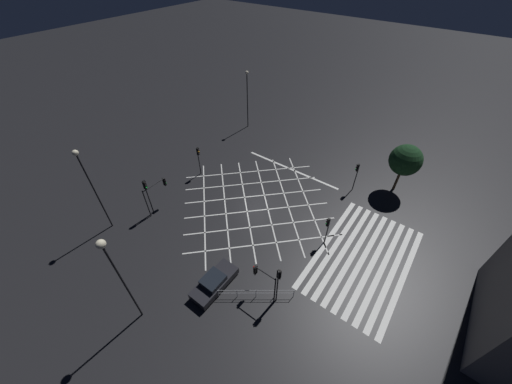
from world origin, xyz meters
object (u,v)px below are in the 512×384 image
(traffic_light_nw_cross, at_px, (147,191))
(street_tree_near, at_px, (406,160))
(traffic_light_sw_main, at_px, (278,280))
(street_lamp_east, at_px, (113,265))
(traffic_light_sw_cross, at_px, (263,277))
(street_lamp_far, at_px, (88,177))
(waiting_car, at_px, (214,282))
(traffic_light_median_south, at_px, (328,226))
(traffic_light_se_cross, at_px, (357,172))
(traffic_light_nw_main, at_px, (157,190))
(street_lamp_west, at_px, (247,90))
(traffic_light_median_north, at_px, (199,156))

(traffic_light_nw_cross, height_order, street_tree_near, street_tree_near)
(traffic_light_sw_main, bearing_deg, street_lamp_east, 133.11)
(traffic_light_sw_cross, distance_m, street_lamp_far, 17.74)
(street_lamp_far, distance_m, waiting_car, 14.60)
(waiting_car, bearing_deg, traffic_light_sw_main, -66.48)
(traffic_light_sw_cross, bearing_deg, waiting_car, 27.15)
(traffic_light_sw_cross, bearing_deg, street_lamp_far, 10.51)
(street_lamp_far, bearing_deg, traffic_light_median_south, -58.96)
(traffic_light_se_cross, height_order, traffic_light_nw_main, traffic_light_se_cross)
(traffic_light_sw_main, height_order, street_lamp_east, street_lamp_east)
(waiting_car, bearing_deg, traffic_light_sw_cross, -62.85)
(traffic_light_nw_cross, distance_m, traffic_light_median_south, 18.21)
(traffic_light_se_cross, height_order, street_lamp_east, street_lamp_east)
(street_tree_near, xyz_separation_m, waiting_car, (-22.08, 8.46, -3.52))
(traffic_light_median_south, xyz_separation_m, street_lamp_west, (13.62, 19.97, 3.43))
(traffic_light_sw_main, bearing_deg, traffic_light_sw_cross, 101.62)
(traffic_light_median_north, distance_m, traffic_light_sw_cross, 17.88)
(traffic_light_sw_cross, bearing_deg, traffic_light_sw_main, -168.38)
(street_lamp_west, bearing_deg, traffic_light_sw_cross, -139.80)
(traffic_light_nw_cross, height_order, street_lamp_far, street_lamp_far)
(traffic_light_nw_cross, distance_m, traffic_light_sw_cross, 14.98)
(traffic_light_median_north, height_order, traffic_light_sw_main, traffic_light_sw_main)
(street_tree_near, relative_size, waiting_car, 1.34)
(traffic_light_median_north, height_order, traffic_light_median_south, traffic_light_median_north)
(street_lamp_east, relative_size, street_lamp_west, 1.10)
(traffic_light_median_south, bearing_deg, traffic_light_sw_main, 87.01)
(street_lamp_east, distance_m, street_tree_near, 29.79)
(traffic_light_median_north, xyz_separation_m, traffic_light_sw_cross, (-8.61, -15.66, -0.26))
(traffic_light_sw_main, height_order, traffic_light_median_south, traffic_light_sw_main)
(traffic_light_se_cross, relative_size, traffic_light_sw_cross, 1.07)
(traffic_light_median_south, relative_size, street_tree_near, 0.56)
(traffic_light_median_south, distance_m, street_lamp_far, 22.15)
(traffic_light_se_cross, relative_size, street_tree_near, 0.63)
(traffic_light_se_cross, height_order, street_lamp_far, street_lamp_far)
(street_lamp_east, height_order, waiting_car, street_lamp_east)
(street_tree_near, bearing_deg, street_lamp_west, 86.30)
(traffic_light_sw_main, bearing_deg, traffic_light_nw_cross, 88.70)
(traffic_light_nw_main, distance_m, street_lamp_far, 6.56)
(traffic_light_nw_cross, height_order, traffic_light_nw_main, traffic_light_nw_cross)
(traffic_light_sw_cross, bearing_deg, traffic_light_nw_cross, -2.39)
(traffic_light_sw_cross, bearing_deg, traffic_light_median_south, -101.58)
(traffic_light_nw_cross, xyz_separation_m, traffic_light_nw_main, (1.07, -0.07, -0.55))
(traffic_light_median_south, bearing_deg, traffic_light_nw_cross, 24.15)
(street_lamp_west, bearing_deg, street_lamp_east, -158.04)
(traffic_light_sw_cross, xyz_separation_m, street_lamp_east, (-7.17, 6.69, 4.47))
(street_lamp_far, bearing_deg, traffic_light_sw_main, -79.41)
(traffic_light_nw_main, xyz_separation_m, street_lamp_far, (-4.84, 2.11, 3.89))
(traffic_light_nw_cross, xyz_separation_m, waiting_car, (-2.52, -11.25, -2.59))
(traffic_light_nw_main, bearing_deg, traffic_light_se_cross, -45.44)
(traffic_light_sw_main, height_order, traffic_light_sw_cross, traffic_light_sw_main)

